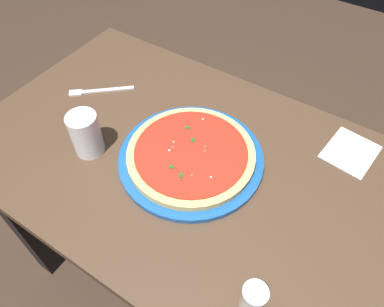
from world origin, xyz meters
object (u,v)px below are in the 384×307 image
(fork, at_px, (98,91))
(parmesan_shaker, at_px, (253,299))
(serving_plate, at_px, (192,157))
(pizza, at_px, (192,152))
(cup_tall_drink, at_px, (86,134))
(napkin_folded_right, at_px, (350,152))

(fork, xyz_separation_m, parmesan_shaker, (-0.65, 0.29, 0.04))
(serving_plate, distance_m, fork, 0.37)
(pizza, bearing_deg, parmesan_shaker, 140.27)
(serving_plate, distance_m, cup_tall_drink, 0.26)
(serving_plate, relative_size, napkin_folded_right, 2.66)
(napkin_folded_right, bearing_deg, cup_tall_drink, 32.29)
(serving_plate, height_order, fork, serving_plate)
(serving_plate, height_order, parmesan_shaker, parmesan_shaker)
(serving_plate, height_order, pizza, pizza)
(fork, relative_size, parmesan_shaker, 2.05)
(fork, height_order, parmesan_shaker, parmesan_shaker)
(napkin_folded_right, relative_size, parmesan_shaker, 1.79)
(pizza, bearing_deg, napkin_folded_right, -143.77)
(cup_tall_drink, height_order, parmesan_shaker, cup_tall_drink)
(parmesan_shaker, bearing_deg, napkin_folded_right, -94.83)
(napkin_folded_right, relative_size, fork, 0.87)
(pizza, xyz_separation_m, parmesan_shaker, (-0.28, 0.23, 0.01))
(pizza, distance_m, fork, 0.37)
(pizza, distance_m, napkin_folded_right, 0.40)
(cup_tall_drink, bearing_deg, fork, -51.71)
(cup_tall_drink, relative_size, fork, 0.74)
(pizza, bearing_deg, fork, -9.44)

